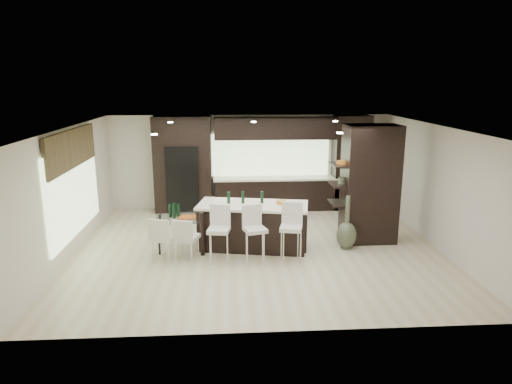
{
  "coord_description": "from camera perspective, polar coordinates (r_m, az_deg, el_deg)",
  "views": [
    {
      "loc": [
        -0.64,
        -9.59,
        3.66
      ],
      "look_at": [
        0.0,
        0.6,
        1.15
      ],
      "focal_mm": 32.0,
      "sensor_mm": 36.0,
      "label": 1
    }
  ],
  "objects": [
    {
      "name": "ceiling",
      "position": [
        9.66,
        0.23,
        8.11
      ],
      "size": [
        8.0,
        7.0,
        0.02
      ],
      "primitive_type": "cube",
      "color": "white",
      "rests_on": "ground"
    },
    {
      "name": "stool_mid",
      "position": [
        9.41,
        -0.12,
        -5.97
      ],
      "size": [
        0.52,
        0.52,
        0.95
      ],
      "primitive_type": "cube",
      "rotation": [
        0.0,
        0.0,
        0.29
      ],
      "color": "silver",
      "rests_on": "ground"
    },
    {
      "name": "floor_vase",
      "position": [
        10.29,
        11.31,
        -3.72
      ],
      "size": [
        0.48,
        0.48,
        1.21
      ],
      "primitive_type": null,
      "rotation": [
        0.0,
        0.0,
        0.09
      ],
      "color": "#48523B",
      "rests_on": "ground"
    },
    {
      "name": "ground",
      "position": [
        10.28,
        0.21,
        -7.04
      ],
      "size": [
        8.0,
        8.0,
        0.0
      ],
      "primitive_type": "plane",
      "color": "beige",
      "rests_on": "ground"
    },
    {
      "name": "back_wall",
      "position": [
        13.31,
        -0.79,
        3.81
      ],
      "size": [
        8.0,
        0.02,
        2.7
      ],
      "primitive_type": "cube",
      "color": "silver",
      "rests_on": "ground"
    },
    {
      "name": "right_wall",
      "position": [
        10.9,
        21.69,
        0.59
      ],
      "size": [
        0.02,
        7.0,
        2.7
      ],
      "primitive_type": "cube",
      "color": "silver",
      "rests_on": "ground"
    },
    {
      "name": "stool_left",
      "position": [
        9.4,
        -4.66,
        -6.02
      ],
      "size": [
        0.49,
        0.49,
        0.96
      ],
      "primitive_type": "cube",
      "rotation": [
        0.0,
        0.0,
        -0.18
      ],
      "color": "silver",
      "rests_on": "ground"
    },
    {
      "name": "partition_column",
      "position": [
        10.75,
        14.03,
        0.99
      ],
      "size": [
        1.2,
        0.8,
        2.7
      ],
      "primitive_type": "cube",
      "color": "black",
      "rests_on": "ground"
    },
    {
      "name": "dining_table",
      "position": [
        10.33,
        -8.32,
        -5.03
      ],
      "size": [
        1.53,
        0.96,
        0.7
      ],
      "primitive_type": "cube",
      "rotation": [
        0.0,
        0.0,
        0.1
      ],
      "color": "white",
      "rests_on": "ground"
    },
    {
      "name": "ceiling_spots",
      "position": [
        9.91,
        0.13,
        8.14
      ],
      "size": [
        4.0,
        3.0,
        0.02
      ],
      "primitive_type": "cube",
      "color": "white",
      "rests_on": "ceiling"
    },
    {
      "name": "kitchen_island",
      "position": [
        10.19,
        -0.41,
        -4.25
      ],
      "size": [
        2.56,
        1.46,
        1.01
      ],
      "primitive_type": "cube",
      "rotation": [
        0.0,
        0.0,
        -0.19
      ],
      "color": "black",
      "rests_on": "ground"
    },
    {
      "name": "window_left",
      "position": [
        10.59,
        -21.76,
        0.21
      ],
      "size": [
        0.04,
        3.2,
        1.9
      ],
      "primitive_type": "cube",
      "color": "#B2D199",
      "rests_on": "left_wall"
    },
    {
      "name": "bench",
      "position": [
        10.33,
        0.9,
        -5.49
      ],
      "size": [
        1.37,
        0.82,
        0.49
      ],
      "primitive_type": "cube",
      "rotation": [
        0.0,
        0.0,
        -0.27
      ],
      "color": "black",
      "rests_on": "ground"
    },
    {
      "name": "chair_far",
      "position": [
        9.67,
        -11.37,
        -5.94
      ],
      "size": [
        0.61,
        0.61,
        0.88
      ],
      "primitive_type": "cube",
      "rotation": [
        0.0,
        0.0,
        -0.35
      ],
      "color": "silver",
      "rests_on": "ground"
    },
    {
      "name": "left_wall",
      "position": [
        10.42,
        -22.3,
        -0.05
      ],
      "size": [
        0.02,
        7.0,
        2.7
      ],
      "primitive_type": "cube",
      "color": "silver",
      "rests_on": "ground"
    },
    {
      "name": "chair_near",
      "position": [
        9.63,
        -8.66,
        -6.0
      ],
      "size": [
        0.58,
        0.58,
        0.85
      ],
      "primitive_type": "cube",
      "rotation": [
        0.0,
        0.0,
        -0.34
      ],
      "color": "silver",
      "rests_on": "ground"
    },
    {
      "name": "refrigerator",
      "position": [
        13.06,
        -9.06,
        1.66
      ],
      "size": [
        0.9,
        0.68,
        1.9
      ],
      "primitive_type": "cube",
      "color": "black",
      "rests_on": "ground"
    },
    {
      "name": "back_cabinetry",
      "position": [
        13.02,
        1.48,
        3.59
      ],
      "size": [
        6.8,
        0.68,
        2.7
      ],
      "primitive_type": "cube",
      "color": "black",
      "rests_on": "ground"
    },
    {
      "name": "window_back",
      "position": [
        13.28,
        1.81,
        4.66
      ],
      "size": [
        3.4,
        0.04,
        1.2
      ],
      "primitive_type": "cube",
      "color": "#B2D199",
      "rests_on": "back_wall"
    },
    {
      "name": "chair_end",
      "position": [
        10.27,
        -2.52,
        -4.54
      ],
      "size": [
        0.56,
        0.56,
        0.86
      ],
      "primitive_type": "cube",
      "rotation": [
        0.0,
        0.0,
        1.35
      ],
      "color": "silver",
      "rests_on": "ground"
    },
    {
      "name": "stone_accent",
      "position": [
        10.42,
        -22.05,
        5.03
      ],
      "size": [
        0.08,
        3.0,
        0.8
      ],
      "primitive_type": "cube",
      "color": "brown",
      "rests_on": "left_wall"
    },
    {
      "name": "stool_right",
      "position": [
        9.47,
        4.38,
        -5.78
      ],
      "size": [
        0.52,
        0.52,
        0.98
      ],
      "primitive_type": "cube",
      "rotation": [
        0.0,
        0.0,
        -0.23
      ],
      "color": "silver",
      "rests_on": "ground"
    }
  ]
}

